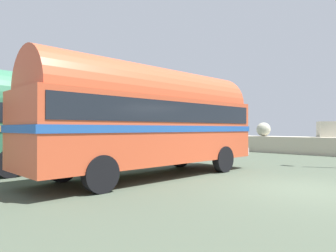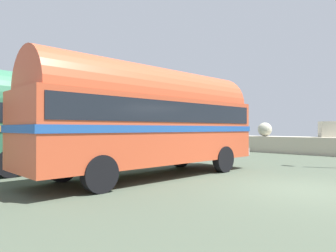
# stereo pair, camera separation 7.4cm
# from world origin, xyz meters

# --- Properties ---
(ground) EXTENTS (32.00, 26.00, 0.02)m
(ground) POSITION_xyz_m (0.00, 0.00, 0.01)
(ground) COLOR #465040
(vintage_coach) EXTENTS (2.77, 8.68, 3.70)m
(vintage_coach) POSITION_xyz_m (-4.54, -1.33, 2.05)
(vintage_coach) COLOR black
(vintage_coach) RESTS_ON ground
(second_coach) EXTENTS (3.13, 8.76, 3.70)m
(second_coach) POSITION_xyz_m (-9.02, -2.20, 2.05)
(second_coach) COLOR black
(second_coach) RESTS_ON ground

